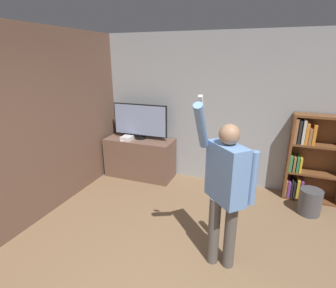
{
  "coord_description": "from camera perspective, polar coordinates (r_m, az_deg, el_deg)",
  "views": [
    {
      "loc": [
        0.66,
        -1.47,
        2.29
      ],
      "look_at": [
        -0.59,
        1.88,
        1.09
      ],
      "focal_mm": 28.0,
      "sensor_mm": 36.0,
      "label": 1
    }
  ],
  "objects": [
    {
      "name": "wall_back",
      "position": [
        4.81,
        12.31,
        6.9
      ],
      "size": [
        6.54,
        0.06,
        2.7
      ],
      "color": "#9EA3A8",
      "rests_on": "ground_plane"
    },
    {
      "name": "wall_side_brick",
      "position": [
        4.36,
        -23.06,
        4.66
      ],
      "size": [
        0.06,
        4.77,
        2.7
      ],
      "color": "brown",
      "rests_on": "ground_plane"
    },
    {
      "name": "tv_ledge",
      "position": [
        5.22,
        -6.07,
        -2.95
      ],
      "size": [
        1.32,
        0.57,
        0.77
      ],
      "color": "brown",
      "rests_on": "ground_plane"
    },
    {
      "name": "television",
      "position": [
        5.04,
        -6.1,
        5.01
      ],
      "size": [
        1.09,
        0.22,
        0.67
      ],
      "color": "black",
      "rests_on": "tv_ledge"
    },
    {
      "name": "game_console",
      "position": [
        5.06,
        -8.93,
        1.26
      ],
      "size": [
        0.19,
        0.21,
        0.07
      ],
      "color": "white",
      "rests_on": "tv_ledge"
    },
    {
      "name": "remote_loose",
      "position": [
        5.04,
        -9.76,
        0.86
      ],
      "size": [
        0.04,
        0.14,
        0.02
      ],
      "color": "white",
      "rests_on": "tv_ledge"
    },
    {
      "name": "bookshelf",
      "position": [
        4.81,
        28.43,
        -2.77
      ],
      "size": [
        0.84,
        0.28,
        1.44
      ],
      "color": "brown",
      "rests_on": "ground_plane"
    },
    {
      "name": "person",
      "position": [
        2.83,
        12.4,
        -8.63
      ],
      "size": [
        0.61,
        0.56,
        1.96
      ],
      "rotation": [
        0.0,
        0.0,
        -0.8
      ],
      "color": "#56514C",
      "rests_on": "ground_plane"
    },
    {
      "name": "waste_bin",
      "position": [
        4.58,
        28.49,
        -11.0
      ],
      "size": [
        0.32,
        0.32,
        0.4
      ],
      "color": "#4C4C51",
      "rests_on": "ground_plane"
    }
  ]
}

